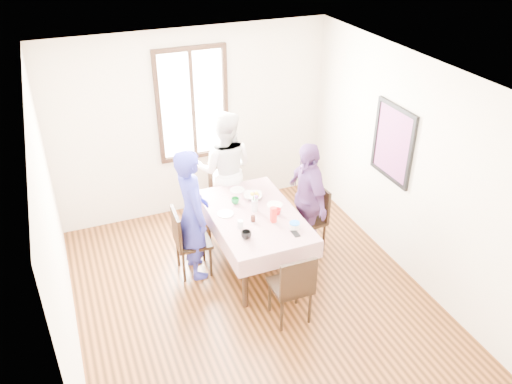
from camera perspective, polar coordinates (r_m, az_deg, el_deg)
ground at (r=6.39m, az=-0.43°, el=-11.30°), size 4.50×4.50×0.00m
back_wall at (r=7.51m, az=-6.85°, el=7.36°), size 4.00×0.00×4.00m
right_wall at (r=6.50m, az=16.16°, el=2.56°), size 0.00×4.50×4.50m
window_frame at (r=7.39m, az=-6.94°, el=9.45°), size 1.02×0.06×1.62m
window_pane at (r=7.39m, az=-6.97°, el=9.47°), size 0.90×0.02×1.50m
art_poster at (r=6.62m, az=14.74°, el=5.20°), size 0.04×0.76×0.96m
dining_table at (r=6.67m, az=-0.16°, el=-5.20°), size 0.92×1.54×0.75m
tablecloth at (r=6.45m, az=-0.17°, el=-2.44°), size 1.04×1.66×0.01m
chair_left at (r=6.54m, az=-6.90°, el=-5.36°), size 0.43×0.43×0.91m
chair_right at (r=6.93m, az=5.58°, el=-3.05°), size 0.46×0.46×0.91m
chair_far at (r=7.46m, az=-3.19°, el=-0.33°), size 0.43×0.43×0.91m
chair_near at (r=5.85m, az=3.75°, el=-10.11°), size 0.42×0.42×0.91m
person_left at (r=6.33m, az=-6.94°, el=-2.40°), size 0.42×0.63×1.70m
person_far at (r=7.25m, az=-3.22°, el=2.33°), size 1.02×0.93×1.71m
person_right at (r=6.75m, az=5.56°, el=-0.75°), size 0.39×0.92×1.57m
mug_black at (r=5.99m, az=-1.07°, el=-4.70°), size 0.14×0.14×0.09m
mug_flag at (r=6.42m, az=2.36°, el=-2.15°), size 0.11×0.11×0.08m
mug_green at (r=6.64m, az=-2.28°, el=-0.96°), size 0.15×0.15×0.08m
serving_bowl at (r=6.76m, az=-0.33°, el=-0.44°), size 0.31×0.31×0.06m
juice_carton at (r=6.25m, az=1.91°, el=-2.50°), size 0.06×0.06×0.20m
butter_tub at (r=6.19m, az=4.22°, el=-3.69°), size 0.13×0.13×0.07m
jam_jar at (r=6.29m, az=-0.33°, el=-2.92°), size 0.06×0.06×0.08m
drinking_glass at (r=6.17m, az=-1.72°, el=-3.54°), size 0.07×0.07×0.10m
smartphone at (r=6.10m, az=4.34°, el=-4.54°), size 0.07×0.14×0.01m
flower_vase at (r=6.47m, az=-0.15°, el=-1.47°), size 0.08×0.08×0.16m
plate_left at (r=6.45m, az=-3.34°, el=-2.39°), size 0.20×0.20×0.01m
plate_right at (r=6.62m, az=2.05°, el=-1.40°), size 0.20×0.20×0.01m
plate_far at (r=6.95m, az=-2.06°, el=0.22°), size 0.20×0.20×0.01m
butter_lid at (r=6.17m, az=4.24°, el=-3.39°), size 0.12×0.12×0.01m
flower_bunch at (r=6.40m, az=-0.15°, el=-0.50°), size 0.09×0.09×0.10m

